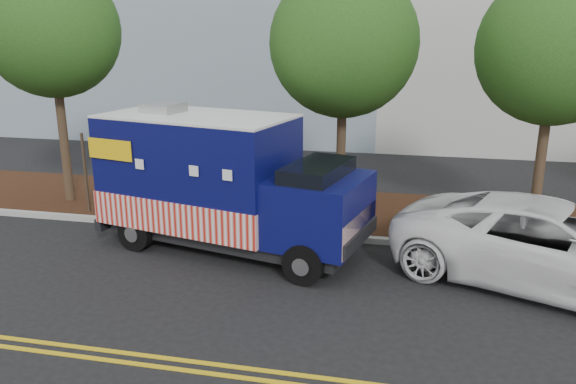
# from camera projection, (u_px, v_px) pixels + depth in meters

# --- Properties ---
(ground) EXTENTS (120.00, 120.00, 0.00)m
(ground) POSITION_uv_depth(u_px,v_px,m) (256.00, 256.00, 13.16)
(ground) COLOR black
(ground) RESTS_ON ground
(curb) EXTENTS (120.00, 0.18, 0.15)m
(curb) POSITION_uv_depth(u_px,v_px,m) (270.00, 232.00, 14.45)
(curb) COLOR #9E9E99
(curb) RESTS_ON ground
(mulch_strip) EXTENTS (120.00, 4.00, 0.15)m
(mulch_strip) POSITION_uv_depth(u_px,v_px,m) (287.00, 208.00, 16.42)
(mulch_strip) COLOR black
(mulch_strip) RESTS_ON ground
(centerline_near) EXTENTS (120.00, 0.10, 0.01)m
(centerline_near) POSITION_uv_depth(u_px,v_px,m) (182.00, 360.00, 8.98)
(centerline_near) COLOR gold
(centerline_near) RESTS_ON ground
(centerline_far) EXTENTS (120.00, 0.10, 0.01)m
(centerline_far) POSITION_uv_depth(u_px,v_px,m) (176.00, 369.00, 8.74)
(centerline_far) COLOR gold
(centerline_far) RESTS_ON ground
(tree_a) EXTENTS (3.76, 3.76, 6.97)m
(tree_a) POSITION_uv_depth(u_px,v_px,m) (52.00, 30.00, 15.62)
(tree_a) COLOR #38281C
(tree_a) RESTS_ON ground
(tree_b) EXTENTS (3.97, 3.97, 6.74)m
(tree_b) POSITION_uv_depth(u_px,v_px,m) (344.00, 43.00, 14.91)
(tree_b) COLOR #38281C
(tree_b) RESTS_ON ground
(tree_c) EXTENTS (3.77, 3.77, 6.55)m
(tree_c) POSITION_uv_depth(u_px,v_px,m) (555.00, 49.00, 13.63)
(tree_c) COLOR #38281C
(tree_c) RESTS_ON ground
(sign_post) EXTENTS (0.06, 0.06, 2.40)m
(sign_post) POSITION_uv_depth(u_px,v_px,m) (86.00, 176.00, 15.57)
(sign_post) COLOR #473828
(sign_post) RESTS_ON ground
(food_truck) EXTENTS (6.82, 3.76, 3.41)m
(food_truck) POSITION_uv_depth(u_px,v_px,m) (220.00, 185.00, 13.30)
(food_truck) COLOR black
(food_truck) RESTS_ON ground
(white_car) EXTENTS (6.93, 5.03, 1.75)m
(white_car) POSITION_uv_depth(u_px,v_px,m) (552.00, 246.00, 11.40)
(white_car) COLOR white
(white_car) RESTS_ON ground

